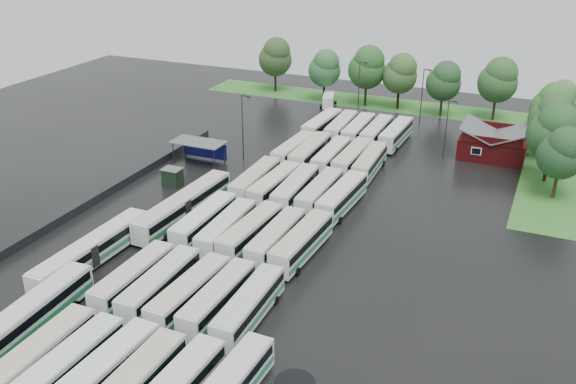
% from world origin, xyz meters
% --- Properties ---
extents(ground, '(160.00, 160.00, 0.00)m').
position_xyz_m(ground, '(0.00, 0.00, 0.00)').
color(ground, black).
rests_on(ground, ground).
extents(brick_building, '(10.07, 8.60, 5.39)m').
position_xyz_m(brick_building, '(24.00, 42.77, 1.87)').
color(brick_building, '#620F11').
rests_on(brick_building, ground).
extents(wash_shed, '(8.20, 4.20, 3.58)m').
position_xyz_m(wash_shed, '(-17.20, 22.02, 2.99)').
color(wash_shed, '#2D2D30').
rests_on(wash_shed, ground).
extents(utility_hut, '(2.70, 2.20, 2.62)m').
position_xyz_m(utility_hut, '(-16.20, 12.60, 1.32)').
color(utility_hut, black).
rests_on(utility_hut, ground).
extents(grass_strip_north, '(80.00, 10.00, 0.01)m').
position_xyz_m(grass_strip_north, '(2.00, 64.80, 0.01)').
color(grass_strip_north, '#2E6C23').
rests_on(grass_strip_north, ground).
extents(grass_strip_east, '(10.00, 50.00, 0.01)m').
position_xyz_m(grass_strip_east, '(34.00, 42.80, 0.01)').
color(grass_strip_east, '#2E6C23').
rests_on(grass_strip_east, ground).
extents(west_fence, '(0.10, 50.00, 1.20)m').
position_xyz_m(west_fence, '(-22.20, 8.00, 0.60)').
color(west_fence, '#2D2D30').
rests_on(west_fence, ground).
extents(bus_r0c0, '(2.65, 11.93, 3.31)m').
position_xyz_m(bus_r0c0, '(-4.25, -26.16, 1.82)').
color(bus_r0c0, silver).
rests_on(bus_r0c0, ground).
extents(bus_r0c1, '(2.82, 11.96, 3.31)m').
position_xyz_m(bus_r0c1, '(-1.20, -26.24, 1.82)').
color(bus_r0c1, silver).
rests_on(bus_r0c1, ground).
extents(bus_r0c2, '(3.11, 12.26, 3.38)m').
position_xyz_m(bus_r0c2, '(2.11, -25.88, 1.86)').
color(bus_r0c2, silver).
rests_on(bus_r0c2, ground).
extents(bus_r1c0, '(2.56, 11.65, 3.24)m').
position_xyz_m(bus_r1c0, '(-4.50, -12.59, 1.78)').
color(bus_r1c0, silver).
rests_on(bus_r1c0, ground).
extents(bus_r1c1, '(2.69, 11.94, 3.31)m').
position_xyz_m(bus_r1c1, '(-1.28, -12.64, 1.82)').
color(bus_r1c1, silver).
rests_on(bus_r1c1, ground).
extents(bus_r1c2, '(2.99, 11.85, 3.27)m').
position_xyz_m(bus_r1c2, '(2.20, -12.67, 1.80)').
color(bus_r1c2, silver).
rests_on(bus_r1c2, ground).
extents(bus_r1c3, '(2.60, 11.58, 3.22)m').
position_xyz_m(bus_r1c3, '(5.23, -12.39, 1.77)').
color(bus_r1c3, silver).
rests_on(bus_r1c3, ground).
extents(bus_r1c4, '(2.77, 11.75, 3.25)m').
position_xyz_m(bus_r1c4, '(8.60, -12.39, 1.79)').
color(bus_r1c4, silver).
rests_on(bus_r1c4, ground).
extents(bus_r2c0, '(2.63, 12.09, 3.36)m').
position_xyz_m(bus_r2c0, '(-4.41, 1.43, 1.85)').
color(bus_r2c0, silver).
rests_on(bus_r2c0, ground).
extents(bus_r2c1, '(2.87, 11.82, 3.27)m').
position_xyz_m(bus_r2c1, '(-1.05, 0.88, 1.80)').
color(bus_r2c1, silver).
rests_on(bus_r2c1, ground).
extents(bus_r2c2, '(3.12, 12.01, 3.31)m').
position_xyz_m(bus_r2c2, '(1.96, 1.22, 1.82)').
color(bus_r2c2, silver).
rests_on(bus_r2c2, ground).
extents(bus_r2c3, '(2.57, 11.75, 3.27)m').
position_xyz_m(bus_r2c3, '(5.32, 1.04, 1.80)').
color(bus_r2c3, silver).
rests_on(bus_r2c3, ground).
extents(bus_r2c4, '(3.09, 12.20, 3.37)m').
position_xyz_m(bus_r2c4, '(8.42, 1.21, 1.85)').
color(bus_r2c4, silver).
rests_on(bus_r2c4, ground).
extents(bus_r3c0, '(2.80, 12.03, 3.33)m').
position_xyz_m(bus_r3c0, '(-4.30, 15.14, 1.83)').
color(bus_r3c0, silver).
rests_on(bus_r3c0, ground).
extents(bus_r3c1, '(2.96, 11.83, 3.27)m').
position_xyz_m(bus_r3c1, '(-1.22, 14.78, 1.80)').
color(bus_r3c1, silver).
rests_on(bus_r3c1, ground).
extents(bus_r3c2, '(2.98, 12.13, 3.35)m').
position_xyz_m(bus_r3c2, '(1.96, 14.64, 1.84)').
color(bus_r3c2, silver).
rests_on(bus_r3c2, ground).
extents(bus_r3c3, '(2.57, 11.83, 3.29)m').
position_xyz_m(bus_r3c3, '(5.33, 14.93, 1.81)').
color(bus_r3c3, silver).
rests_on(bus_r3c3, ground).
extents(bus_r3c4, '(3.12, 12.23, 3.37)m').
position_xyz_m(bus_r3c4, '(8.51, 14.70, 1.86)').
color(bus_r3c4, silver).
rests_on(bus_r3c4, ground).
extents(bus_r4c0, '(2.88, 11.61, 3.21)m').
position_xyz_m(bus_r4c0, '(-4.23, 28.50, 1.76)').
color(bus_r4c0, silver).
rests_on(bus_r4c0, ground).
extents(bus_r4c1, '(2.79, 12.23, 3.39)m').
position_xyz_m(bus_r4c1, '(-1.36, 28.27, 1.87)').
color(bus_r4c1, silver).
rests_on(bus_r4c1, ground).
extents(bus_r4c2, '(2.63, 11.75, 3.26)m').
position_xyz_m(bus_r4c2, '(2.17, 28.11, 1.79)').
color(bus_r4c2, silver).
rests_on(bus_r4c2, ground).
extents(bus_r4c3, '(2.71, 12.11, 3.36)m').
position_xyz_m(bus_r4c3, '(5.39, 28.47, 1.85)').
color(bus_r4c3, silver).
rests_on(bus_r4c3, ground).
extents(bus_r4c4, '(2.91, 11.73, 3.24)m').
position_xyz_m(bus_r4c4, '(8.20, 28.10, 1.78)').
color(bus_r4c4, silver).
rests_on(bus_r4c4, ground).
extents(bus_r5c0, '(3.10, 12.16, 3.36)m').
position_xyz_m(bus_r5c0, '(-4.50, 41.66, 1.85)').
color(bus_r5c0, silver).
rests_on(bus_r5c0, ground).
extents(bus_r5c1, '(2.96, 11.98, 3.31)m').
position_xyz_m(bus_r5c1, '(-1.04, 41.89, 1.82)').
color(bus_r5c1, silver).
rests_on(bus_r5c1, ground).
extents(bus_r5c2, '(2.72, 11.91, 3.30)m').
position_xyz_m(bus_r5c2, '(2.03, 41.72, 1.82)').
color(bus_r5c2, silver).
rests_on(bus_r5c2, ground).
extents(bus_r5c3, '(2.54, 11.79, 3.28)m').
position_xyz_m(bus_r5c3, '(5.17, 41.92, 1.80)').
color(bus_r5c3, silver).
rests_on(bus_r5c3, ground).
extents(bus_r5c4, '(2.87, 11.97, 3.31)m').
position_xyz_m(bus_r5c4, '(8.44, 42.16, 1.82)').
color(bus_r5c4, silver).
rests_on(bus_r5c4, ground).
extents(artic_bus_west_a, '(3.32, 17.99, 3.32)m').
position_xyz_m(artic_bus_west_a, '(-9.25, -23.19, 1.84)').
color(artic_bus_west_a, silver).
rests_on(artic_bus_west_a, ground).
extents(artic_bus_west_b, '(3.41, 18.36, 3.39)m').
position_xyz_m(artic_bus_west_b, '(-8.95, 4.15, 1.88)').
color(artic_bus_west_b, silver).
rests_on(artic_bus_west_b, ground).
extents(artic_bus_west_c, '(2.88, 17.37, 3.21)m').
position_xyz_m(artic_bus_west_c, '(-12.16, -9.73, 1.78)').
color(artic_bus_west_c, silver).
rests_on(artic_bus_west_c, ground).
extents(minibus, '(3.59, 5.98, 2.45)m').
position_xyz_m(minibus, '(-9.52, 58.47, 1.36)').
color(minibus, white).
rests_on(minibus, ground).
extents(tree_north_0, '(7.04, 7.04, 11.65)m').
position_xyz_m(tree_north_0, '(-23.78, 64.61, 7.50)').
color(tree_north_0, black).
rests_on(tree_north_0, ground).
extents(tree_north_1, '(6.46, 6.46, 10.71)m').
position_xyz_m(tree_north_1, '(-11.57, 61.61, 6.89)').
color(tree_north_1, black).
rests_on(tree_north_1, ground).
extents(tree_north_2, '(7.34, 7.34, 12.15)m').
position_xyz_m(tree_north_2, '(-2.88, 61.98, 7.82)').
color(tree_north_2, black).
rests_on(tree_north_2, ground).
extents(tree_north_3, '(6.71, 6.71, 11.12)m').
position_xyz_m(tree_north_3, '(3.68, 62.23, 7.15)').
color(tree_north_3, black).
rests_on(tree_north_3, ground).
extents(tree_north_4, '(6.47, 6.47, 10.71)m').
position_xyz_m(tree_north_4, '(12.34, 60.87, 6.89)').
color(tree_north_4, '#352413').
rests_on(tree_north_4, ground).
extents(tree_north_5, '(7.21, 7.21, 11.93)m').
position_xyz_m(tree_north_5, '(21.77, 62.49, 7.68)').
color(tree_north_5, '#312118').
rests_on(tree_north_5, ground).
extents(tree_north_6, '(5.36, 5.36, 8.88)m').
position_xyz_m(tree_north_6, '(32.70, 62.35, 5.71)').
color(tree_north_6, '#301F0F').
rests_on(tree_north_6, ground).
extents(tree_east_0, '(6.27, 6.27, 10.38)m').
position_xyz_m(tree_east_0, '(34.01, 29.80, 6.67)').
color(tree_east_0, '#3D2D1B').
rests_on(tree_east_0, ground).
extents(tree_east_1, '(7.14, 7.14, 11.83)m').
position_xyz_m(tree_east_1, '(32.50, 35.45, 7.61)').
color(tree_east_1, black).
rests_on(tree_east_1, ground).
extents(tree_east_2, '(6.43, 6.43, 10.64)m').
position_xyz_m(tree_east_2, '(31.73, 45.00, 6.85)').
color(tree_east_2, black).
rests_on(tree_east_2, ground).
extents(tree_east_3, '(6.69, 6.69, 11.07)m').
position_xyz_m(tree_east_3, '(31.63, 50.77, 7.12)').
color(tree_east_3, black).
rests_on(tree_east_3, ground).
extents(tree_east_4, '(4.96, 4.93, 8.17)m').
position_xyz_m(tree_east_4, '(32.63, 61.35, 5.25)').
color(tree_east_4, black).
rests_on(tree_east_4, ground).
extents(lamp_post_ne, '(1.45, 0.28, 9.43)m').
position_xyz_m(lamp_post_ne, '(17.15, 39.08, 5.48)').
color(lamp_post_ne, '#2D2D30').
rests_on(lamp_post_ne, ground).
extents(lamp_post_nw, '(1.60, 0.31, 10.42)m').
position_xyz_m(lamp_post_nw, '(-11.65, 26.03, 6.05)').
color(lamp_post_nw, '#2D2D30').
rests_on(lamp_post_nw, ground).
extents(lamp_post_back_w, '(1.57, 0.31, 10.20)m').
position_xyz_m(lamp_post_back_w, '(-2.43, 55.87, 5.92)').
color(lamp_post_back_w, '#2D2D30').
rests_on(lamp_post_back_w, ground).
extents(lamp_post_back_e, '(1.52, 0.30, 9.88)m').
position_xyz_m(lamp_post_back_e, '(9.50, 56.07, 5.74)').
color(lamp_post_back_e, '#2D2D30').
rests_on(lamp_post_back_e, ground).
extents(puddle_0, '(5.22, 5.22, 0.01)m').
position_xyz_m(puddle_0, '(-4.47, -20.98, 0.00)').
color(puddle_0, black).
rests_on(puddle_0, ground).
extents(puddle_2, '(8.01, 8.01, 0.01)m').
position_xyz_m(puddle_2, '(-5.49, 4.26, 0.00)').
color(puddle_2, black).
rests_on(puddle_2, ground).
extents(puddle_3, '(4.16, 4.16, 0.01)m').
position_xyz_m(puddle_3, '(3.71, 0.51, 0.00)').
color(puddle_3, black).
rests_on(puddle_3, ground).
extents(puddle_4, '(3.52, 3.52, 0.01)m').
position_xyz_m(puddle_4, '(15.95, -18.52, 0.00)').
color(puddle_4, black).
rests_on(puddle_4, ground).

